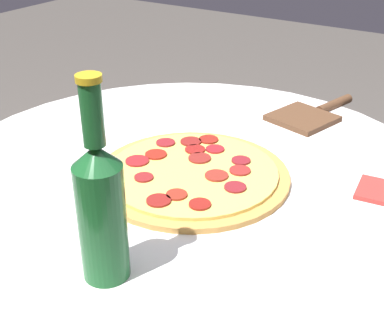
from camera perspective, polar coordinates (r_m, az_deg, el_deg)
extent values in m
cylinder|color=white|center=(1.19, -0.30, -15.27)|extent=(0.09, 0.09, 0.66)
cylinder|color=white|center=(0.99, -0.35, -0.82)|extent=(0.95, 0.95, 0.02)
cylinder|color=#C68E47|center=(0.95, 0.00, -0.79)|extent=(0.35, 0.35, 0.01)
cylinder|color=#EACC60|center=(0.95, 0.00, -0.37)|extent=(0.31, 0.31, 0.01)
cylinder|color=maroon|center=(0.93, 2.63, -0.81)|extent=(0.04, 0.04, 0.00)
cylinder|color=maroon|center=(1.04, -2.84, 2.72)|extent=(0.04, 0.04, 0.00)
cylinder|color=maroon|center=(1.01, 0.33, 1.99)|extent=(0.04, 0.04, 0.00)
cylinder|color=maroon|center=(0.85, 0.84, -3.88)|extent=(0.04, 0.04, 0.00)
cylinder|color=maroon|center=(0.89, 4.63, -2.05)|extent=(0.04, 0.04, 0.00)
cylinder|color=maroon|center=(0.98, 5.25, 0.81)|extent=(0.03, 0.03, 0.00)
cylinder|color=maroon|center=(0.94, 5.14, -0.26)|extent=(0.04, 0.04, 0.00)
cylinder|color=maroon|center=(1.02, 2.47, 2.03)|extent=(0.04, 0.04, 0.00)
cylinder|color=maroon|center=(0.86, -3.58, -3.48)|extent=(0.04, 0.04, 0.00)
cylinder|color=maroon|center=(0.98, -5.87, 0.76)|extent=(0.04, 0.04, 0.00)
cylinder|color=maroon|center=(1.05, 1.78, 3.06)|extent=(0.04, 0.04, 0.00)
cylinder|color=maroon|center=(0.87, -1.65, -2.86)|extent=(0.04, 0.04, 0.00)
cylinder|color=maroon|center=(0.98, 0.82, 1.06)|extent=(0.04, 0.04, 0.00)
cylinder|color=maroon|center=(1.05, -0.13, 2.84)|extent=(0.04, 0.04, 0.00)
cylinder|color=maroon|center=(0.92, -5.16, -0.99)|extent=(0.03, 0.03, 0.00)
cylinder|color=maroon|center=(1.00, -3.87, 1.46)|extent=(0.04, 0.04, 0.00)
cylinder|color=#195628|center=(0.70, -9.53, -5.80)|extent=(0.06, 0.06, 0.16)
cone|color=#195628|center=(0.65, -10.20, 1.28)|extent=(0.06, 0.06, 0.03)
cylinder|color=#195628|center=(0.63, -10.62, 5.65)|extent=(0.03, 0.03, 0.08)
cylinder|color=gold|center=(0.61, -10.98, 9.40)|extent=(0.03, 0.03, 0.01)
cube|color=brown|center=(1.21, 11.68, 5.23)|extent=(0.15, 0.15, 0.01)
cylinder|color=brown|center=(1.30, 14.92, 6.56)|extent=(0.05, 0.12, 0.02)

